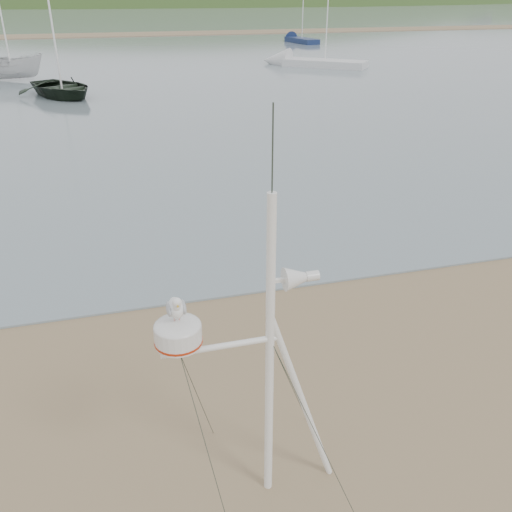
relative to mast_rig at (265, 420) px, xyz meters
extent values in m
plane|color=#796246|center=(-1.72, 0.49, -1.10)|extent=(560.00, 560.00, 0.00)
cube|color=slate|center=(-1.72, 132.49, -1.08)|extent=(560.00, 256.00, 0.04)
cube|color=#796246|center=(-1.72, 70.49, -1.02)|extent=(560.00, 7.00, 0.07)
ellipsoid|color=#233917|center=(38.28, 235.49, -23.10)|extent=(400.00, 180.00, 80.00)
ellipsoid|color=#233917|center=(178.28, 235.49, -16.50)|extent=(300.00, 135.00, 56.00)
cylinder|color=white|center=(0.06, 0.05, 0.77)|extent=(0.09, 0.09, 3.74)
cylinder|color=white|center=(0.45, 0.05, 0.12)|extent=(0.86, 0.07, 2.45)
cylinder|color=white|center=(-0.46, 0.05, 1.05)|extent=(1.21, 0.07, 0.07)
cylinder|color=#2D382D|center=(0.06, 0.05, 3.01)|extent=(0.01, 0.01, 0.84)
cube|color=white|center=(-0.88, 0.05, 1.12)|extent=(0.15, 0.15, 0.08)
cylinder|color=silver|center=(-0.88, 0.05, 1.27)|extent=(0.47, 0.47, 0.21)
cylinder|color=#AD280C|center=(-0.88, 0.05, 1.20)|extent=(0.48, 0.48, 0.02)
ellipsoid|color=silver|center=(-0.88, 0.05, 1.37)|extent=(0.47, 0.47, 0.13)
cone|color=silver|center=(0.32, 0.05, 1.72)|extent=(0.24, 0.24, 0.24)
cylinder|color=silver|center=(0.48, 0.05, 1.72)|extent=(0.13, 0.10, 0.10)
cube|color=white|center=(0.15, 0.05, 1.72)|extent=(0.19, 0.04, 0.04)
cylinder|color=tan|center=(-0.90, 0.05, 1.47)|extent=(0.01, 0.01, 0.07)
cylinder|color=tan|center=(-0.86, 0.05, 1.47)|extent=(0.01, 0.01, 0.07)
ellipsoid|color=white|center=(-0.88, 0.05, 1.57)|extent=(0.16, 0.25, 0.19)
ellipsoid|color=#A4A7AC|center=(-0.95, 0.04, 1.58)|extent=(0.05, 0.20, 0.12)
ellipsoid|color=#A4A7AC|center=(-0.81, 0.04, 1.58)|extent=(0.05, 0.20, 0.12)
cone|color=white|center=(-0.88, 0.18, 1.56)|extent=(0.08, 0.07, 0.08)
ellipsoid|color=white|center=(-0.88, -0.05, 1.65)|extent=(0.08, 0.08, 0.11)
sphere|color=white|center=(-0.88, -0.07, 1.71)|extent=(0.09, 0.09, 0.09)
cone|color=gold|center=(-0.88, -0.12, 1.70)|extent=(0.02, 0.05, 0.02)
imported|color=black|center=(-3.43, 27.45, 1.40)|extent=(3.55, 2.61, 4.91)
imported|color=silver|center=(-6.75, 34.49, 1.08)|extent=(2.07, 2.04, 4.27)
cube|color=silver|center=(14.92, 35.36, -0.81)|extent=(6.00, 5.37, 0.50)
cone|color=silver|center=(11.87, 37.82, -0.81)|extent=(2.90, 2.87, 1.96)
cylinder|color=white|center=(14.92, 35.36, 2.82)|extent=(0.08, 0.08, 6.74)
cube|color=#142247|center=(19.82, 54.13, -0.81)|extent=(2.44, 5.08, 0.50)
cone|color=#142247|center=(19.24, 57.19, -0.81)|extent=(1.85, 1.97, 1.56)
cylinder|color=white|center=(19.82, 54.13, 2.12)|extent=(0.08, 0.08, 5.36)
camera|label=1|loc=(-1.30, -4.36, 4.29)|focal=38.00mm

